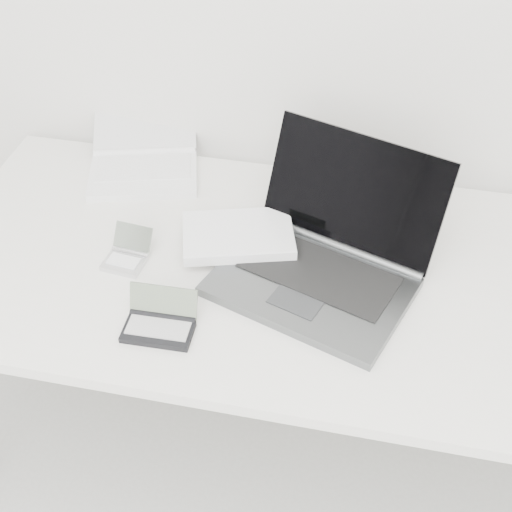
% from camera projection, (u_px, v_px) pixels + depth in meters
% --- Properties ---
extents(desk, '(1.60, 0.80, 0.73)m').
position_uv_depth(desk, '(272.00, 280.00, 1.67)').
color(desk, white).
rests_on(desk, ground).
extents(laptop_large, '(0.62, 0.51, 0.27)m').
position_uv_depth(laptop_large, '(304.00, 253.00, 1.61)').
color(laptop_large, '#585B5D').
rests_on(laptop_large, desk).
extents(netbook_open_white, '(0.37, 0.43, 0.09)m').
position_uv_depth(netbook_open_white, '(144.00, 160.00, 1.93)').
color(netbook_open_white, white).
rests_on(netbook_open_white, desk).
extents(pda_silver, '(0.10, 0.12, 0.07)m').
position_uv_depth(pda_silver, '(127.00, 256.00, 1.65)').
color(pda_silver, silver).
rests_on(pda_silver, desk).
extents(palmtop_charcoal, '(0.15, 0.11, 0.08)m').
position_uv_depth(palmtop_charcoal, '(160.00, 324.00, 1.49)').
color(palmtop_charcoal, black).
rests_on(palmtop_charcoal, desk).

